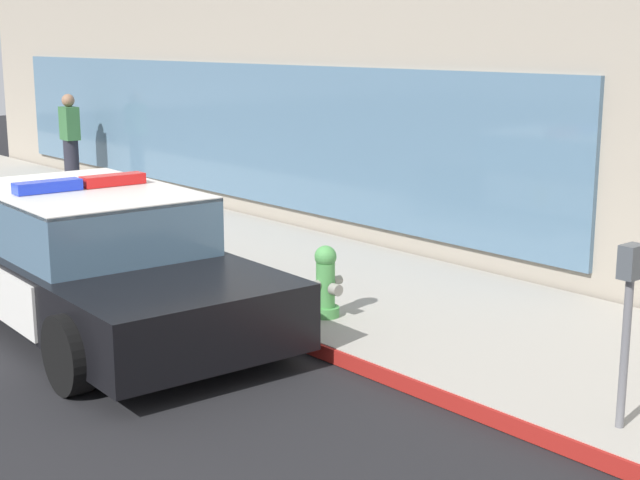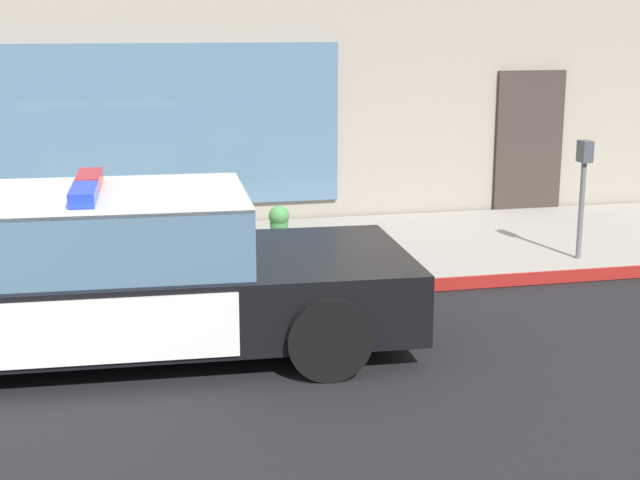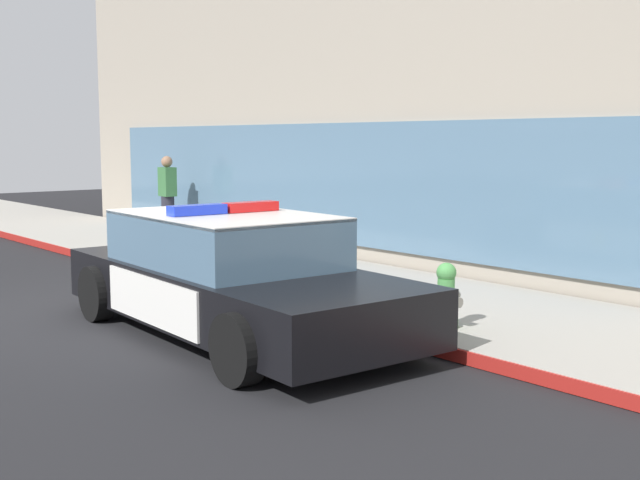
% 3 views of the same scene
% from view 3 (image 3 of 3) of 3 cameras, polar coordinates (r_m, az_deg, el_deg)
% --- Properties ---
extents(ground, '(48.00, 48.00, 0.00)m').
position_cam_3_polar(ground, '(10.95, -17.94, -4.94)').
color(ground, black).
extents(sidewalk, '(48.00, 3.22, 0.15)m').
position_cam_3_polar(sidewalk, '(12.79, -2.02, -2.54)').
color(sidewalk, '#A39E93').
rests_on(sidewalk, ground).
extents(curb_red_paint, '(28.80, 0.04, 0.14)m').
position_cam_3_polar(curb_red_paint, '(11.88, -8.24, -3.36)').
color(curb_red_paint, maroon).
rests_on(curb_red_paint, ground).
extents(storefront_building, '(23.32, 9.54, 9.09)m').
position_cam_3_polar(storefront_building, '(16.76, 18.82, 14.71)').
color(storefront_building, gray).
rests_on(storefront_building, ground).
extents(police_cruiser, '(5.12, 2.36, 1.49)m').
position_cam_3_polar(police_cruiser, '(9.26, -6.23, -2.50)').
color(police_cruiser, black).
rests_on(police_cruiser, ground).
extents(fire_hydrant, '(0.34, 0.39, 0.73)m').
position_cam_3_polar(fire_hydrant, '(9.03, 8.89, -3.94)').
color(fire_hydrant, '#4C994C').
rests_on(fire_hydrant, sidewalk).
extents(pedestrian_on_sidewalk, '(0.42, 0.28, 1.71)m').
position_cam_3_polar(pedestrian_on_sidewalk, '(17.73, -10.68, 3.10)').
color(pedestrian_on_sidewalk, '#23232D').
rests_on(pedestrian_on_sidewalk, sidewalk).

